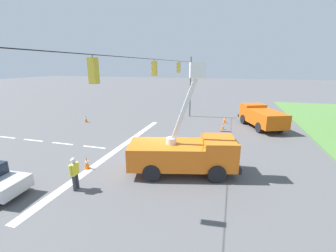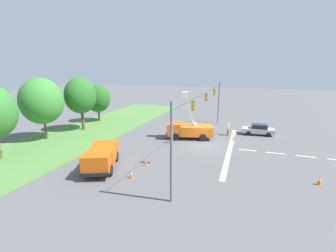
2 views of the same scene
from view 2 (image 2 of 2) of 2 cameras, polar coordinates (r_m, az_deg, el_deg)
name	(u,v)px [view 2 (image 2 of 2)]	position (r m, az deg, el deg)	size (l,w,h in m)	color
ground_plane	(204,145)	(28.46, 9.19, -4.90)	(200.00, 200.00, 0.00)	#565659
grass_verge	(85,132)	(35.99, -20.27, -1.51)	(56.00, 12.00, 0.10)	#517F3D
lane_markings	(243,150)	(28.10, 18.50, -5.70)	(17.60, 15.25, 0.01)	silver
signal_gantry	(206,110)	(27.36, 9.55, 3.92)	(26.20, 0.33, 7.20)	slate
tree_centre	(42,101)	(33.64, -29.39, 5.51)	(5.50, 5.22, 8.22)	brown
tree_east	(81,96)	(36.80, -21.33, 7.17)	(5.01, 4.38, 8.10)	brown
tree_far_east	(98,99)	(42.52, -17.42, 6.67)	(4.32, 4.40, 6.64)	brown
utility_truck_bucket_lift	(189,129)	(30.71, 5.28, -0.77)	(3.86, 6.67, 6.38)	orange
utility_truck_support_near	(102,156)	(22.38, -16.51, -7.37)	(6.39, 4.53, 2.13)	#D6560F
sedan_silver	(258,129)	(34.99, 21.94, -0.83)	(2.14, 4.41, 1.56)	#B7B7BC
road_worker	(228,128)	(33.35, 15.02, -0.60)	(0.65, 0.27, 1.77)	#383842
traffic_cone_foreground_left	(320,180)	(22.52, 34.09, -11.37)	(0.36, 0.36, 0.78)	orange
traffic_cone_foreground_right	(234,137)	(31.27, 16.37, -2.80)	(0.36, 0.36, 0.80)	orange
traffic_cone_mid_left	(146,163)	(22.43, -5.64, -9.29)	(0.36, 0.36, 0.59)	orange
traffic_cone_mid_right	(247,126)	(38.69, 19.50, 0.03)	(0.36, 0.36, 0.69)	orange
traffic_cone_near_bucket	(131,174)	(20.12, -9.29, -12.01)	(0.36, 0.36, 0.73)	orange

